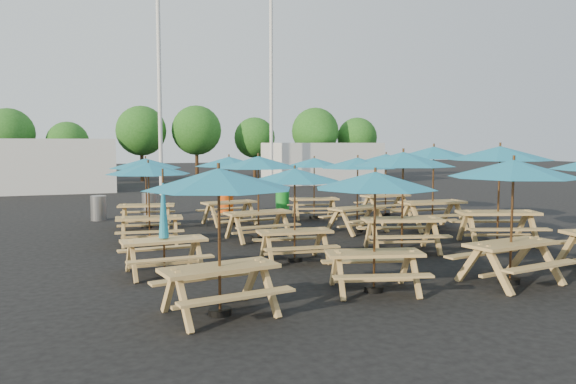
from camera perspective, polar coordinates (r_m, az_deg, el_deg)
name	(u,v)px	position (r m, az deg, el deg)	size (l,w,h in m)	color
ground	(307,236)	(15.69, 1.95, -4.45)	(120.00, 120.00, 0.00)	black
picnic_unit_0	(219,185)	(8.31, -7.06, 0.66)	(2.59, 2.59, 2.22)	#AD804D
picnic_unit_1	(164,231)	(11.26, -12.50, -3.90)	(1.70, 1.51, 2.08)	#AD804D
picnic_unit_2	(148,172)	(14.59, -14.00, 1.97)	(2.35, 2.35, 2.10)	#AD804D
picnic_unit_3	(146,167)	(17.51, -14.27, 2.52)	(2.53, 2.53, 2.13)	#AD804D
picnic_unit_4	(375,186)	(9.69, 8.84, 0.63)	(2.62, 2.62, 2.10)	#AD804D
picnic_unit_5	(295,179)	(12.07, 0.68, 1.30)	(2.27, 2.27, 2.05)	#AD804D
picnic_unit_6	(258,166)	(14.89, -3.05, 2.67)	(2.52, 2.52, 2.25)	#AD804D
picnic_unit_7	(229,165)	(17.82, -6.02, 2.79)	(2.57, 2.57, 2.17)	#AD804D
picnic_unit_8	(513,174)	(10.93, 21.92, 1.68)	(2.65, 2.65, 2.29)	#AD804D
picnic_unit_9	(403,164)	(13.46, 11.62, 2.84)	(2.99, 2.99, 2.39)	#AD804D
picnic_unit_10	(358,166)	(16.26, 7.09, 2.61)	(2.71, 2.71, 2.18)	#AD804D
picnic_unit_11	(314,165)	(19.10, 2.68, 2.76)	(2.52, 2.52, 2.09)	#AD804D
picnic_unit_13	(500,158)	(15.10, 20.72, 3.28)	(3.25, 3.25, 2.52)	#AD804D
picnic_unit_14	(434,156)	(17.30, 14.58, 3.54)	(2.63, 2.63, 2.49)	#AD804D
picnic_unit_15	(386,161)	(20.20, 9.93, 3.10)	(2.39, 2.39, 2.21)	#AD804D
waste_bin_0	(99,208)	(19.75, -18.69, -1.56)	(0.51, 0.51, 0.82)	gray
waste_bin_1	(149,205)	(20.32, -13.90, -1.26)	(0.51, 0.51, 0.82)	gray
waste_bin_2	(226,202)	(20.76, -6.28, -1.02)	(0.51, 0.51, 0.82)	#DD480D
waste_bin_3	(283,200)	(21.23, -0.56, -0.86)	(0.51, 0.51, 0.82)	#1A9328
waste_bin_4	(368,198)	(22.52, 8.13, -0.57)	(0.51, 0.51, 0.82)	gray
mast_0	(159,73)	(28.76, -12.95, 11.70)	(0.20, 0.20, 12.00)	silver
mast_1	(271,82)	(32.22, -1.72, 11.08)	(0.20, 0.20, 12.00)	silver
event_tent_0	(34,166)	(32.36, -24.38, 2.46)	(8.00, 4.00, 2.80)	silver
event_tent_1	(322,163)	(36.52, 3.45, 2.97)	(7.00, 4.00, 2.60)	silver
tree_1	(8,134)	(38.36, -26.54, 5.32)	(3.11, 3.11, 4.72)	#382314
tree_2	(68,142)	(37.93, -21.48, 4.71)	(2.59, 2.59, 3.93)	#382314
tree_3	(141,131)	(39.23, -14.68, 6.03)	(3.36, 3.36, 5.09)	#382314
tree_4	(196,130)	(39.34, -9.29, 6.20)	(3.41, 3.41, 5.17)	#382314
tree_5	(255,138)	(40.82, -3.41, 5.52)	(2.94, 2.94, 4.45)	#382314
tree_6	(315,131)	(40.57, 2.79, 6.17)	(3.38, 3.38, 5.13)	#382314
tree_7	(357,138)	(42.06, 7.03, 5.51)	(2.95, 2.95, 4.48)	#382314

